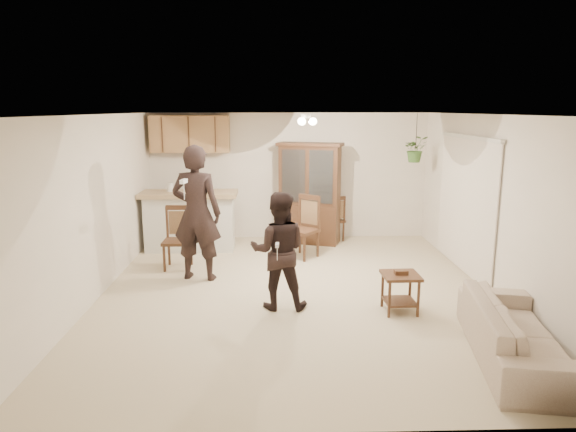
{
  "coord_description": "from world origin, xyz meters",
  "views": [
    {
      "loc": [
        -0.32,
        -6.95,
        2.58
      ],
      "look_at": [
        -0.1,
        0.4,
        1.03
      ],
      "focal_mm": 32.0,
      "sensor_mm": 36.0,
      "label": 1
    }
  ],
  "objects_px": {
    "adult": "(197,222)",
    "sofa": "(517,326)",
    "chair_hutch_right": "(332,228)",
    "china_hutch": "(310,194)",
    "side_table": "(400,292)",
    "chair_hutch_left": "(302,240)",
    "child": "(279,258)",
    "chair_bar": "(178,251)"
  },
  "relations": [
    {
      "from": "adult",
      "to": "sofa",
      "type": "bearing_deg",
      "value": 154.45
    },
    {
      "from": "sofa",
      "to": "adult",
      "type": "xyz_separation_m",
      "value": [
        -3.67,
        2.72,
        0.53
      ]
    },
    {
      "from": "chair_hutch_right",
      "to": "china_hutch",
      "type": "bearing_deg",
      "value": -7.32
    },
    {
      "from": "sofa",
      "to": "side_table",
      "type": "xyz_separation_m",
      "value": [
        -0.89,
        1.31,
        -0.1
      ]
    },
    {
      "from": "chair_hutch_left",
      "to": "china_hutch",
      "type": "bearing_deg",
      "value": 118.96
    },
    {
      "from": "adult",
      "to": "child",
      "type": "bearing_deg",
      "value": 146.32
    },
    {
      "from": "child",
      "to": "chair_hutch_left",
      "type": "relative_size",
      "value": 1.24
    },
    {
      "from": "china_hutch",
      "to": "chair_hutch_left",
      "type": "distance_m",
      "value": 1.24
    },
    {
      "from": "sofa",
      "to": "china_hutch",
      "type": "bearing_deg",
      "value": 30.17
    },
    {
      "from": "chair_hutch_right",
      "to": "sofa",
      "type": "bearing_deg",
      "value": 80.65
    },
    {
      "from": "adult",
      "to": "chair_hutch_right",
      "type": "relative_size",
      "value": 1.98
    },
    {
      "from": "chair_bar",
      "to": "adult",
      "type": "bearing_deg",
      "value": -51.73
    },
    {
      "from": "adult",
      "to": "china_hutch",
      "type": "relative_size",
      "value": 0.93
    },
    {
      "from": "adult",
      "to": "chair_hutch_left",
      "type": "bearing_deg",
      "value": -135.37
    },
    {
      "from": "china_hutch",
      "to": "chair_hutch_left",
      "type": "height_order",
      "value": "china_hutch"
    },
    {
      "from": "side_table",
      "to": "chair_bar",
      "type": "relative_size",
      "value": 0.55
    },
    {
      "from": "sofa",
      "to": "china_hutch",
      "type": "xyz_separation_m",
      "value": [
        -1.81,
        4.86,
        0.59
      ]
    },
    {
      "from": "child",
      "to": "side_table",
      "type": "height_order",
      "value": "child"
    },
    {
      "from": "adult",
      "to": "chair_bar",
      "type": "height_order",
      "value": "adult"
    },
    {
      "from": "chair_hutch_left",
      "to": "side_table",
      "type": "bearing_deg",
      "value": -25.91
    },
    {
      "from": "adult",
      "to": "chair_hutch_right",
      "type": "distance_m",
      "value": 3.32
    },
    {
      "from": "sofa",
      "to": "chair_hutch_right",
      "type": "bearing_deg",
      "value": 24.84
    },
    {
      "from": "sofa",
      "to": "chair_hutch_right",
      "type": "relative_size",
      "value": 2.06
    },
    {
      "from": "child",
      "to": "adult",
      "type": "bearing_deg",
      "value": -41.18
    },
    {
      "from": "china_hutch",
      "to": "chair_bar",
      "type": "bearing_deg",
      "value": -126.47
    },
    {
      "from": "side_table",
      "to": "chair_hutch_right",
      "type": "distance_m",
      "value": 3.72
    },
    {
      "from": "child",
      "to": "side_table",
      "type": "distance_m",
      "value": 1.62
    },
    {
      "from": "sofa",
      "to": "child",
      "type": "xyz_separation_m",
      "value": [
        -2.45,
        1.51,
        0.31
      ]
    },
    {
      "from": "china_hutch",
      "to": "chair_hutch_left",
      "type": "relative_size",
      "value": 1.78
    },
    {
      "from": "chair_hutch_left",
      "to": "chair_bar",
      "type": "bearing_deg",
      "value": -124.42
    },
    {
      "from": "side_table",
      "to": "chair_hutch_right",
      "type": "bearing_deg",
      "value": 97.05
    },
    {
      "from": "sofa",
      "to": "chair_hutch_left",
      "type": "relative_size",
      "value": 1.71
    },
    {
      "from": "side_table",
      "to": "sofa",
      "type": "bearing_deg",
      "value": -55.84
    },
    {
      "from": "sofa",
      "to": "chair_bar",
      "type": "xyz_separation_m",
      "value": [
        -4.08,
        3.26,
        -0.08
      ]
    },
    {
      "from": "adult",
      "to": "chair_hutch_right",
      "type": "bearing_deg",
      "value": -124.59
    },
    {
      "from": "chair_hutch_right",
      "to": "chair_hutch_left",
      "type": "bearing_deg",
      "value": 36.06
    },
    {
      "from": "side_table",
      "to": "chair_bar",
      "type": "distance_m",
      "value": 3.74
    },
    {
      "from": "side_table",
      "to": "chair_hutch_left",
      "type": "relative_size",
      "value": 0.51
    },
    {
      "from": "china_hutch",
      "to": "chair_hutch_right",
      "type": "distance_m",
      "value": 0.85
    },
    {
      "from": "chair_hutch_right",
      "to": "side_table",
      "type": "bearing_deg",
      "value": 72.63
    },
    {
      "from": "china_hutch",
      "to": "chair_hutch_left",
      "type": "bearing_deg",
      "value": -82.79
    },
    {
      "from": "adult",
      "to": "chair_bar",
      "type": "distance_m",
      "value": 0.91
    }
  ]
}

